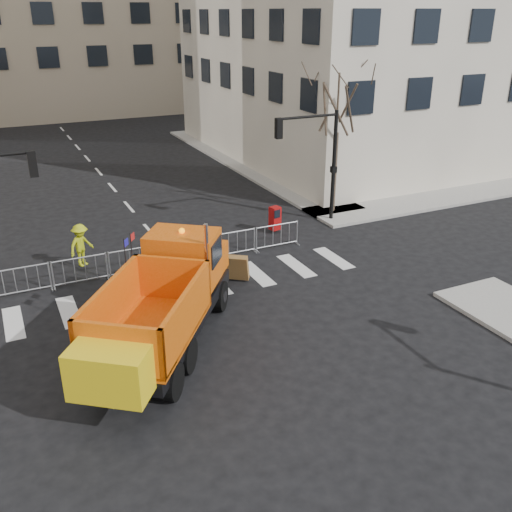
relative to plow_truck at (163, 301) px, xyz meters
name	(u,v)px	position (x,y,z in m)	size (l,w,h in m)	color
ground	(260,359)	(2.36, -1.81, -1.63)	(120.00, 120.00, 0.00)	black
sidewalk_back	(172,256)	(2.36, 6.69, -1.56)	(64.00, 5.00, 0.15)	gray
traffic_light_right	(334,168)	(10.86, 7.69, 1.07)	(0.18, 0.18, 5.40)	black
crowd_barriers	(161,256)	(1.61, 5.79, -1.08)	(12.60, 0.60, 1.10)	#9EA0A5
street_tree	(336,140)	(11.56, 8.69, 2.12)	(3.00, 3.00, 7.50)	#382B21
plow_truck	(163,301)	(0.00, 0.00, 0.00)	(7.66, 9.09, 3.67)	black
cop_a	(205,248)	(3.28, 5.19, -0.79)	(0.61, 0.40, 1.68)	black
cop_b	(189,261)	(2.21, 4.07, -0.72)	(0.88, 0.69, 1.82)	black
cop_c	(214,267)	(2.91, 3.31, -0.79)	(0.98, 0.41, 1.67)	black
worker	(81,245)	(-1.22, 7.15, -0.61)	(1.13, 0.65, 1.74)	#ADB915
newspaper_box	(275,218)	(7.62, 7.48, -0.93)	(0.45, 0.40, 1.10)	#9E0C0C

